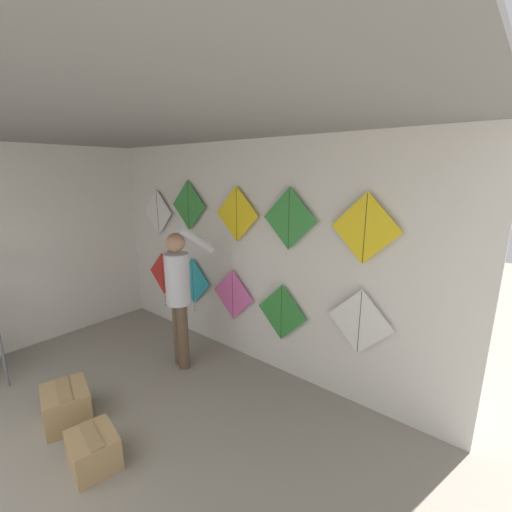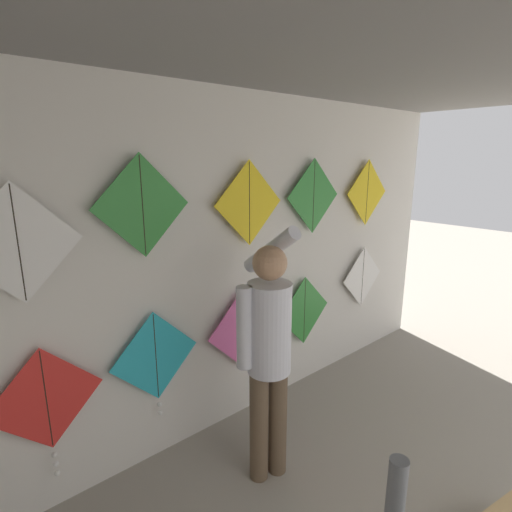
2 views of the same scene
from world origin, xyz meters
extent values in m
cube|color=silver|center=(0.00, 3.87, 1.40)|extent=(5.60, 0.06, 2.80)
cube|color=silver|center=(-2.43, 1.92, 1.40)|extent=(0.06, 4.64, 2.80)
cube|color=gray|center=(0.00, 1.92, 2.82)|extent=(5.60, 4.64, 0.04)
cylinder|color=brown|center=(-0.39, 3.14, 0.42)|extent=(0.13, 0.13, 0.85)
cylinder|color=brown|center=(-0.24, 3.10, 0.42)|extent=(0.13, 0.13, 0.85)
cylinder|color=silver|center=(-0.32, 3.12, 1.16)|extent=(0.30, 0.30, 0.63)
sphere|color=tan|center=(-0.32, 3.12, 1.62)|extent=(0.23, 0.23, 0.23)
cylinder|color=silver|center=(-0.49, 3.17, 1.20)|extent=(0.11, 0.11, 0.56)
cylinder|color=silver|center=(-0.14, 3.30, 1.64)|extent=(0.11, 0.52, 0.41)
cube|color=tan|center=(-0.37, 1.73, 0.18)|extent=(0.57, 0.52, 0.36)
cube|color=#A08052|center=(-0.37, 1.73, 0.37)|extent=(0.47, 0.24, 0.01)
cube|color=tan|center=(0.36, 1.65, 0.15)|extent=(0.47, 0.42, 0.30)
cube|color=#A08052|center=(0.36, 1.65, 0.31)|extent=(0.41, 0.17, 0.01)
cube|color=red|center=(-1.57, 3.78, 0.83)|extent=(0.69, 0.01, 0.69)
cylinder|color=black|center=(-1.57, 3.78, 0.83)|extent=(0.01, 0.01, 0.66)
sphere|color=white|center=(-1.57, 3.77, 0.43)|extent=(0.04, 0.04, 0.04)
sphere|color=white|center=(-1.57, 3.77, 0.36)|extent=(0.04, 0.04, 0.04)
sphere|color=white|center=(-1.57, 3.77, 0.29)|extent=(0.04, 0.04, 0.04)
cube|color=#28B2C6|center=(-0.83, 3.78, 0.87)|extent=(0.69, 0.01, 0.69)
cylinder|color=black|center=(-0.83, 3.78, 0.87)|extent=(0.01, 0.01, 0.66)
sphere|color=white|center=(-0.83, 3.77, 0.47)|extent=(0.04, 0.04, 0.04)
sphere|color=white|center=(-0.83, 3.77, 0.40)|extent=(0.04, 0.04, 0.04)
cube|color=pink|center=(-0.03, 3.78, 0.84)|extent=(0.69, 0.01, 0.69)
cylinder|color=black|center=(-0.03, 3.78, 0.84)|extent=(0.01, 0.01, 0.66)
cube|color=#338C38|center=(0.77, 3.78, 0.80)|extent=(0.69, 0.01, 0.69)
cylinder|color=black|center=(0.77, 3.78, 0.80)|extent=(0.01, 0.01, 0.66)
cube|color=white|center=(1.73, 3.78, 0.97)|extent=(0.69, 0.01, 0.69)
cylinder|color=black|center=(1.73, 3.78, 0.97)|extent=(0.01, 0.01, 0.66)
cube|color=white|center=(-1.60, 3.78, 1.82)|extent=(0.69, 0.01, 0.69)
cylinder|color=black|center=(-1.60, 3.78, 1.82)|extent=(0.01, 0.01, 0.66)
cube|color=#338C38|center=(-0.86, 3.78, 1.97)|extent=(0.69, 0.01, 0.69)
cylinder|color=black|center=(-0.86, 3.78, 1.97)|extent=(0.01, 0.01, 0.66)
cube|color=yellow|center=(0.06, 3.78, 1.92)|extent=(0.69, 0.01, 0.69)
cylinder|color=black|center=(0.06, 3.78, 1.92)|extent=(0.01, 0.01, 0.66)
cube|color=#338C38|center=(0.84, 3.78, 1.93)|extent=(0.69, 0.01, 0.69)
cylinder|color=black|center=(0.84, 3.78, 1.93)|extent=(0.01, 0.01, 0.66)
cube|color=yellow|center=(1.71, 3.78, 1.91)|extent=(0.69, 0.01, 0.69)
cylinder|color=black|center=(1.71, 3.78, 1.91)|extent=(0.01, 0.01, 0.66)
camera|label=1|loc=(2.94, 0.68, 2.44)|focal=24.00mm
camera|label=2|loc=(-2.01, 1.29, 2.28)|focal=28.00mm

